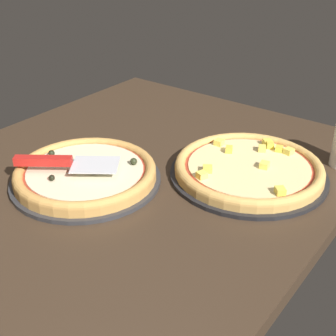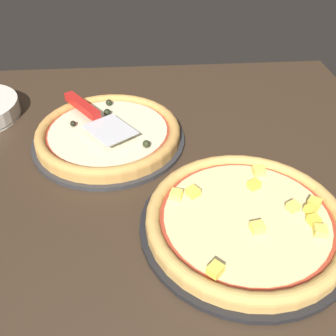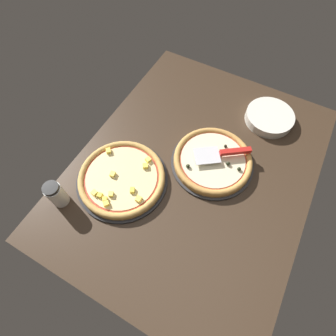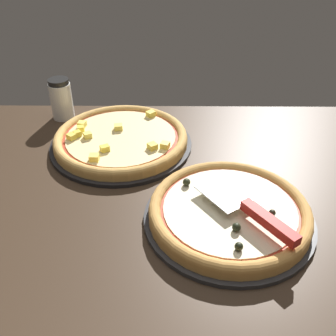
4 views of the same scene
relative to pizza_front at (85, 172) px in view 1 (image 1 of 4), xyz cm
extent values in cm
cube|color=#38281C|center=(-5.65, 5.72, -4.42)|extent=(124.47, 96.46, 3.60)
cylinder|color=#2D2D30|center=(0.00, 0.01, -2.12)|extent=(35.64, 35.64, 1.00)
cylinder|color=#C68E47|center=(0.00, 0.01, -0.61)|extent=(33.50, 33.50, 2.01)
torus|color=#C68E47|center=(0.00, 0.01, 0.39)|extent=(33.50, 33.50, 2.51)
cylinder|color=#A33823|center=(0.00, 0.01, 0.47)|extent=(29.12, 29.12, 0.15)
cylinder|color=beige|center=(0.00, 0.01, 0.59)|extent=(27.47, 27.47, 0.40)
sphere|color=black|center=(0.42, -6.51, 1.65)|extent=(1.71, 1.71, 1.71)
sphere|color=black|center=(0.20, -11.48, 1.60)|extent=(1.61, 1.61, 1.61)
sphere|color=#282D19|center=(-8.66, 7.65, 1.64)|extent=(1.69, 1.69, 1.69)
sphere|color=#282D19|center=(0.19, 3.32, 1.49)|extent=(1.39, 1.39, 1.39)
sphere|color=black|center=(8.16, -2.17, 1.49)|extent=(1.39, 1.39, 1.39)
cylinder|color=black|center=(-25.64, 29.59, -2.12)|extent=(38.13, 38.13, 1.00)
cylinder|color=tan|center=(-25.64, 29.59, -0.79)|extent=(35.84, 35.84, 1.65)
torus|color=tan|center=(-25.64, 29.59, 0.03)|extent=(35.84, 35.84, 2.50)
cylinder|color=#A33823|center=(-25.64, 29.59, 0.11)|extent=(31.16, 31.16, 0.15)
cylinder|color=beige|center=(-25.64, 29.59, 0.23)|extent=(29.39, 29.39, 0.40)
cube|color=#F9E05B|center=(-13.66, 23.84, 1.17)|extent=(2.69, 2.64, 1.47)
cube|color=#F9E05B|center=(-26.63, 33.10, 1.17)|extent=(2.54, 2.35, 1.47)
cube|color=#F4D64C|center=(-38.47, 27.94, 1.17)|extent=(2.85, 2.82, 1.47)
cube|color=#F9E05B|center=(-34.28, 28.62, 1.17)|extent=(2.60, 2.53, 1.47)
cube|color=#F4D64C|center=(-16.85, 23.34, 1.17)|extent=(2.95, 2.97, 1.47)
cube|color=#F9E05B|center=(-36.93, 34.67, 1.17)|extent=(2.48, 2.46, 1.47)
cube|color=yellow|center=(-36.77, 32.14, 1.17)|extent=(2.26, 2.28, 1.47)
cube|color=yellow|center=(-28.81, 22.14, 1.17)|extent=(2.76, 2.53, 1.47)
cube|color=#F4D64C|center=(-18.05, 41.16, 1.17)|extent=(3.03, 3.03, 1.47)
cube|color=#F9E05B|center=(-30.80, 18.01, 1.17)|extent=(2.32, 2.17, 1.47)
cube|color=yellow|center=(-37.19, 29.46, 1.17)|extent=(2.47, 2.46, 1.47)
cube|color=silver|center=(-0.74, 2.81, 2.62)|extent=(13.06, 13.61, 0.24)
cube|color=red|center=(6.27, -6.99, 3.50)|extent=(9.56, 12.14, 2.00)
camera|label=1|loc=(65.16, 73.38, 54.10)|focal=50.00mm
camera|label=2|loc=(-8.07, 77.65, 50.22)|focal=42.00mm
camera|label=3|loc=(-59.90, -10.95, 95.66)|focal=28.00mm
camera|label=4|loc=(-12.12, -61.36, 53.77)|focal=42.00mm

